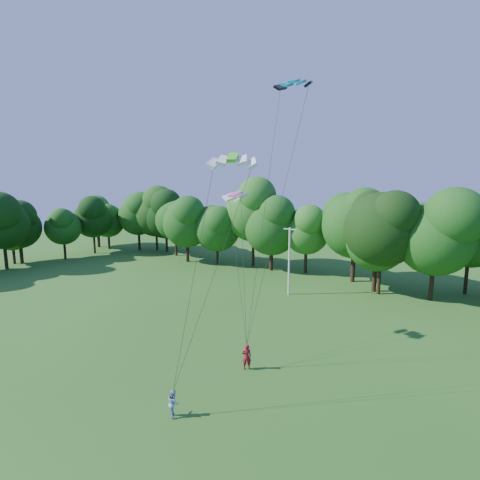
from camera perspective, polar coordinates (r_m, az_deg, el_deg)
The scene contains 10 objects.
ground at distance 23.14m, azimuth -22.41°, elevation -25.58°, with size 160.00×160.00×0.00m, color #255818.
utility_pole at distance 42.39m, azimuth 7.49°, elevation -3.08°, with size 1.54×0.21×7.69m.
kite_flyer_left at distance 26.93m, azimuth 1.01°, elevation -17.34°, with size 0.66×0.44×1.82m, color maroon.
kite_flyer_right at distance 22.80m, azimuth -10.12°, elevation -23.24°, with size 0.75×0.58×1.54m, color #9BB2D7.
kite_teal at distance 26.66m, azimuth 8.27°, elevation 22.85°, with size 2.48×1.29×0.48m.
kite_green at distance 20.81m, azimuth -1.15°, elevation 12.47°, with size 2.91×2.18×0.60m.
kite_pink at distance 28.98m, azimuth -0.75°, elevation 7.00°, with size 2.25×1.54×0.46m.
tree_back_west at distance 69.97m, azimuth -12.76°, elevation 5.21°, with size 9.16×9.16×13.32m.
tree_back_center at distance 44.39m, azimuth 20.89°, elevation 2.64°, with size 9.16×9.16×13.33m.
tree_flank_west at distance 66.99m, azimuth -31.49°, elevation 1.49°, with size 6.06×6.06×8.81m.
Camera 1 is at (16.03, -10.51, 12.97)m, focal length 28.00 mm.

